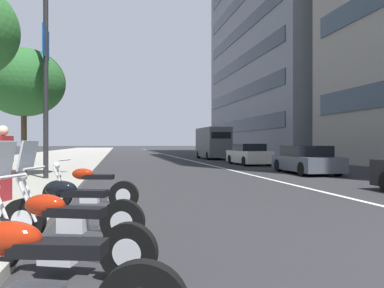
{
  "coord_description": "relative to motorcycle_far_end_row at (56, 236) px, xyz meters",
  "views": [
    {
      "loc": [
        -2.53,
        5.95,
        1.44
      ],
      "look_at": [
        16.61,
        2.16,
        1.4
      ],
      "focal_mm": 35.32,
      "sensor_mm": 36.0,
      "label": 1
    }
  ],
  "objects": [
    {
      "name": "sidewalk_right_plaza",
      "position": [
        28.26,
        5.53,
        -0.36
      ],
      "size": [
        160.0,
        10.07,
        0.15
      ],
      "primitive_type": "cube",
      "color": "gray",
      "rests_on": "ground"
    },
    {
      "name": "car_far_down_avenue",
      "position": [
        19.65,
        -9.24,
        0.23
      ],
      "size": [
        4.25,
        1.92,
        1.4
      ],
      "rotation": [
        0.0,
        0.0,
        0.03
      ],
      "color": "beige",
      "rests_on": "ground"
    },
    {
      "name": "motorcycle_second_in_row",
      "position": [
        1.4,
        0.02,
        0.01
      ],
      "size": [
        0.77,
        2.05,
        1.48
      ],
      "rotation": [
        0.0,
        0.0,
        1.31
      ],
      "color": "black",
      "rests_on": "ground"
    },
    {
      "name": "car_lead_in_lane",
      "position": [
        12.26,
        -9.45,
        0.19
      ],
      "size": [
        4.34,
        2.05,
        1.32
      ],
      "rotation": [
        0.0,
        0.0,
        -0.05
      ],
      "color": "#4C515B",
      "rests_on": "ground"
    },
    {
      "name": "street_lamp_with_banners",
      "position": [
        10.37,
        1.65,
        4.43
      ],
      "size": [
        1.26,
        2.01,
        7.77
      ],
      "color": "#232326",
      "rests_on": "sidewalk_right_plaza"
    },
    {
      "name": "lane_centre_stripe",
      "position": [
        33.26,
        -6.6,
        -0.43
      ],
      "size": [
        110.0,
        0.16,
        0.01
      ],
      "primitive_type": "cube",
      "color": "silver",
      "rests_on": "ground"
    },
    {
      "name": "motorcycle_far_end_row",
      "position": [
        0.0,
        0.0,
        0.0
      ],
      "size": [
        0.95,
        2.06,
        1.47
      ],
      "rotation": [
        0.0,
        0.0,
        1.2
      ],
      "color": "black",
      "rests_on": "ground"
    },
    {
      "name": "pedestrian_on_plaza",
      "position": [
        4.85,
        1.87,
        0.57
      ],
      "size": [
        0.46,
        0.38,
        1.69
      ],
      "rotation": [
        0.0,
        0.0,
        4.36
      ],
      "color": "maroon",
      "rests_on": "sidewalk_right_plaza"
    },
    {
      "name": "street_tree_near_plaza_corner",
      "position": [
        11.98,
        3.05,
        3.45
      ],
      "size": [
        3.23,
        3.23,
        5.12
      ],
      "color": "#473323",
      "rests_on": "sidewalk_right_plaza"
    },
    {
      "name": "delivery_van_ahead",
      "position": [
        28.9,
        -9.16,
        1.07
      ],
      "size": [
        5.34,
        2.16,
        2.83
      ],
      "rotation": [
        0.0,
        0.0,
        0.01
      ],
      "color": "#4C5156",
      "rests_on": "ground"
    },
    {
      "name": "motorcycle_under_tarp",
      "position": [
        4.12,
        -0.06,
        -0.02
      ],
      "size": [
        0.77,
        2.05,
        1.09
      ],
      "rotation": [
        0.0,
        0.0,
        1.31
      ],
      "color": "black",
      "rests_on": "ground"
    }
  ]
}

